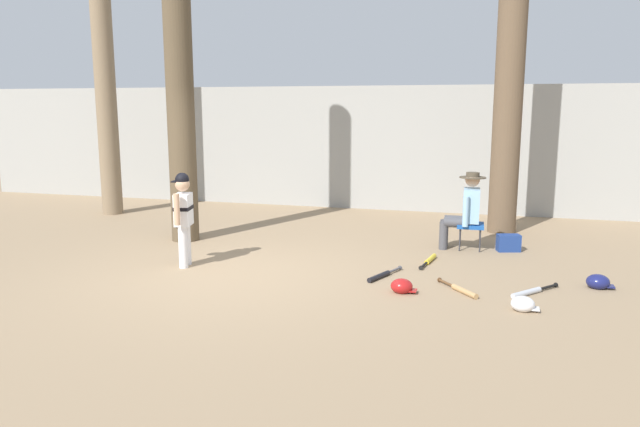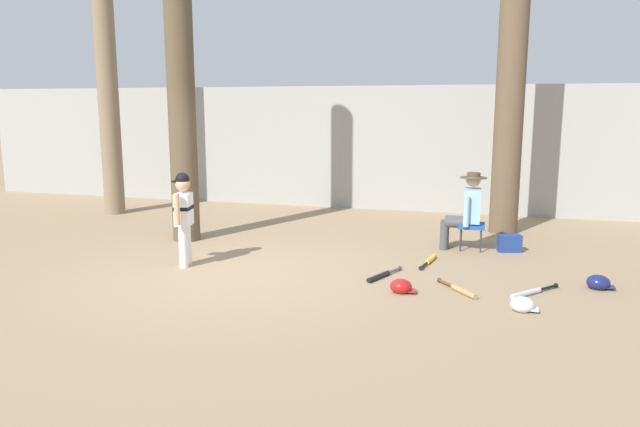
# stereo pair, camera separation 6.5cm
# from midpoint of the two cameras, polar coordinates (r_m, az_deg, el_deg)

# --- Properties ---
(ground_plane) EXTENTS (60.00, 60.00, 0.00)m
(ground_plane) POSITION_cam_midpoint_polar(r_m,az_deg,el_deg) (8.00, -8.43, -5.80)
(ground_plane) COLOR #937A5B
(concrete_back_wall) EXTENTS (18.00, 0.36, 2.61)m
(concrete_back_wall) POSITION_cam_midpoint_polar(r_m,az_deg,el_deg) (13.10, 1.72, 6.35)
(concrete_back_wall) COLOR #9E9E99
(concrete_back_wall) RESTS_ON ground
(tree_near_player) EXTENTS (0.58, 0.58, 5.99)m
(tree_near_player) POSITION_cam_midpoint_polar(r_m,az_deg,el_deg) (9.97, -13.49, 12.99)
(tree_near_player) COLOR brown
(tree_near_player) RESTS_ON ground
(tree_behind_spectator) EXTENTS (0.72, 0.72, 4.83)m
(tree_behind_spectator) POSITION_cam_midpoint_polar(r_m,az_deg,el_deg) (10.81, 17.30, 9.06)
(tree_behind_spectator) COLOR brown
(tree_behind_spectator) RESTS_ON ground
(young_ballplayer) EXTENTS (0.41, 0.57, 1.31)m
(young_ballplayer) POSITION_cam_midpoint_polar(r_m,az_deg,el_deg) (8.40, -13.16, 0.02)
(young_ballplayer) COLOR white
(young_ballplayer) RESTS_ON ground
(folding_stool) EXTENTS (0.41, 0.41, 0.41)m
(folding_stool) POSITION_cam_midpoint_polar(r_m,az_deg,el_deg) (9.49, 13.98, -1.20)
(folding_stool) COLOR #194C9E
(folding_stool) RESTS_ON ground
(seated_spectator) EXTENTS (0.67, 0.53, 1.20)m
(seated_spectator) POSITION_cam_midpoint_polar(r_m,az_deg,el_deg) (9.44, 13.46, 0.47)
(seated_spectator) COLOR #47474C
(seated_spectator) RESTS_ON ground
(handbag_beside_stool) EXTENTS (0.38, 0.27, 0.26)m
(handbag_beside_stool) POSITION_cam_midpoint_polar(r_m,az_deg,el_deg) (9.57, 17.37, -2.70)
(handbag_beside_stool) COLOR navy
(handbag_beside_stool) RESTS_ON ground
(tree_far_left) EXTENTS (0.57, 0.57, 5.57)m
(tree_far_left) POSITION_cam_midpoint_polar(r_m,az_deg,el_deg) (12.92, -19.94, 11.00)
(tree_far_left) COLOR #7F6B51
(tree_far_left) RESTS_ON ground
(bat_aluminum_silver) EXTENTS (0.57, 0.66, 0.07)m
(bat_aluminum_silver) POSITION_cam_midpoint_polar(r_m,az_deg,el_deg) (7.51, 19.17, -7.08)
(bat_aluminum_silver) COLOR #B7BCC6
(bat_aluminum_silver) RESTS_ON ground
(bat_black_composite) EXTENTS (0.35, 0.74, 0.07)m
(bat_black_composite) POSITION_cam_midpoint_polar(r_m,az_deg,el_deg) (7.80, 5.64, -5.91)
(bat_black_composite) COLOR black
(bat_black_composite) RESTS_ON ground
(bat_yellow_trainer) EXTENTS (0.18, 0.75, 0.07)m
(bat_yellow_trainer) POSITION_cam_midpoint_polar(r_m,az_deg,el_deg) (8.65, 10.19, -4.40)
(bat_yellow_trainer) COLOR yellow
(bat_yellow_trainer) RESTS_ON ground
(bat_wood_tan) EXTENTS (0.52, 0.62, 0.07)m
(bat_wood_tan) POSITION_cam_midpoint_polar(r_m,az_deg,el_deg) (7.36, 13.11, -7.12)
(bat_wood_tan) COLOR tan
(bat_wood_tan) RESTS_ON ground
(batting_helmet_red) EXTENTS (0.31, 0.24, 0.18)m
(batting_helmet_red) POSITION_cam_midpoint_polar(r_m,az_deg,el_deg) (7.22, 7.56, -6.90)
(batting_helmet_red) COLOR #A81919
(batting_helmet_red) RESTS_ON ground
(batting_helmet_navy) EXTENTS (0.32, 0.25, 0.19)m
(batting_helmet_navy) POSITION_cam_midpoint_polar(r_m,az_deg,el_deg) (8.06, 24.82, -5.95)
(batting_helmet_navy) COLOR navy
(batting_helmet_navy) RESTS_ON ground
(batting_helmet_white) EXTENTS (0.30, 0.23, 0.17)m
(batting_helmet_white) POSITION_cam_midpoint_polar(r_m,az_deg,el_deg) (6.90, 18.56, -8.20)
(batting_helmet_white) COLOR silver
(batting_helmet_white) RESTS_ON ground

